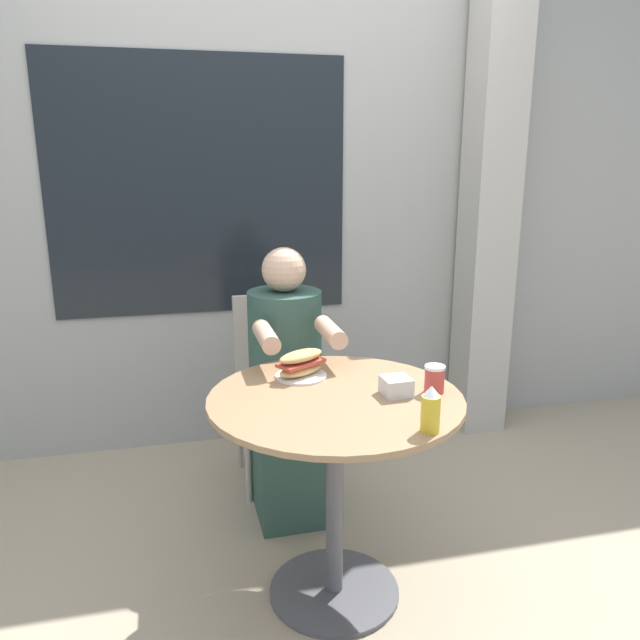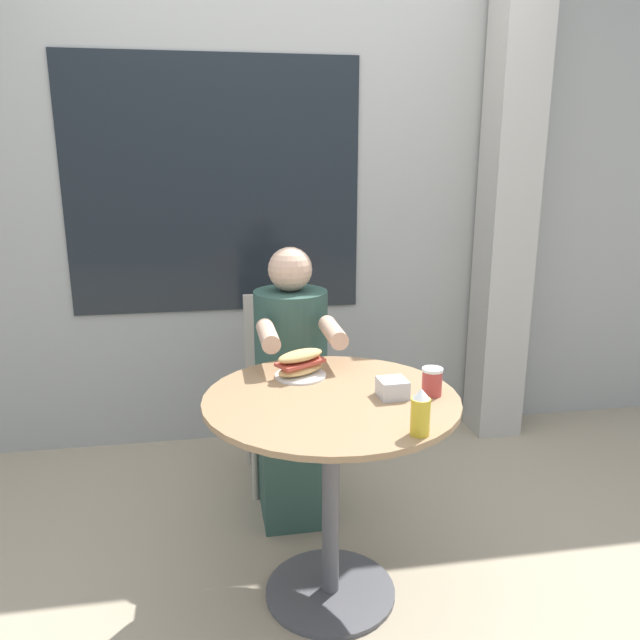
% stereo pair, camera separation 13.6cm
% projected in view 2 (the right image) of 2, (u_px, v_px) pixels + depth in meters
% --- Properties ---
extents(ground_plane, '(8.00, 8.00, 0.00)m').
position_uv_depth(ground_plane, '(330.00, 593.00, 2.22)').
color(ground_plane, tan).
extents(storefront_wall, '(8.00, 0.09, 2.80)m').
position_uv_depth(storefront_wall, '(281.00, 176.00, 3.17)').
color(storefront_wall, '#9E9E99').
rests_on(storefront_wall, ground_plane).
extents(lattice_pillar, '(0.24, 0.24, 2.40)m').
position_uv_depth(lattice_pillar, '(507.00, 216.00, 3.24)').
color(lattice_pillar, '#B2ADA3').
rests_on(lattice_pillar, ground_plane).
extents(cafe_table, '(0.84, 0.84, 0.75)m').
position_uv_depth(cafe_table, '(331.00, 450.00, 2.07)').
color(cafe_table, '#997551').
rests_on(cafe_table, ground_plane).
extents(diner_chair, '(0.39, 0.39, 0.87)m').
position_uv_depth(diner_chair, '(283.00, 369.00, 2.96)').
color(diner_chair, '#ADA393').
rests_on(diner_chair, ground_plane).
extents(seated_diner, '(0.32, 0.55, 1.15)m').
position_uv_depth(seated_diner, '(293.00, 399.00, 2.64)').
color(seated_diner, '#2D4C42').
rests_on(seated_diner, ground_plane).
extents(sandwich_on_plate, '(0.20, 0.18, 0.10)m').
position_uv_depth(sandwich_on_plate, '(300.00, 365.00, 2.19)').
color(sandwich_on_plate, white).
rests_on(sandwich_on_plate, cafe_table).
extents(drink_cup, '(0.07, 0.07, 0.09)m').
position_uv_depth(drink_cup, '(432.00, 382.00, 2.02)').
color(drink_cup, '#B73D38').
rests_on(drink_cup, cafe_table).
extents(napkin_box, '(0.10, 0.10, 0.06)m').
position_uv_depth(napkin_box, '(392.00, 388.00, 2.01)').
color(napkin_box, silver).
rests_on(napkin_box, cafe_table).
extents(condiment_bottle, '(0.06, 0.06, 0.14)m').
position_uv_depth(condiment_bottle, '(420.00, 412.00, 1.73)').
color(condiment_bottle, gold).
rests_on(condiment_bottle, cafe_table).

